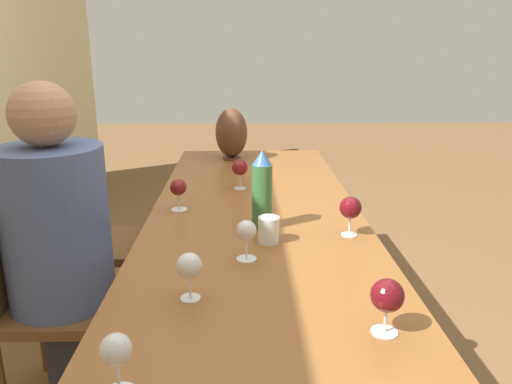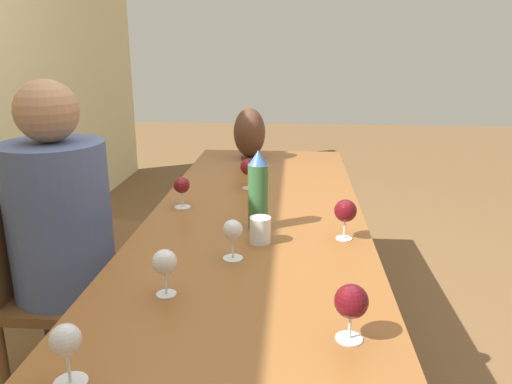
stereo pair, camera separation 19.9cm
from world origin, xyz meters
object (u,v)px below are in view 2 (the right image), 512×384
chair_far (106,232)px  wine_glass_5 (351,302)px  water_bottle (258,191)px  wine_glass_2 (345,211)px  wine_glass_3 (182,186)px  wine_glass_1 (248,167)px  wine_glass_6 (165,263)px  vase (249,133)px  chair_near (52,285)px  water_tumbler (260,230)px  wine_glass_0 (233,231)px  person_near (65,238)px  wine_glass_4 (66,342)px

chair_far → wine_glass_5: bearing=-139.3°
wine_glass_5 → water_bottle: bearing=20.5°
wine_glass_2 → wine_glass_3: 0.72m
wine_glass_1 → wine_glass_6: 1.08m
wine_glass_2 → wine_glass_1: bearing=33.1°
water_bottle → chair_far: size_ratio=0.35×
vase → wine_glass_2: (-1.25, -0.45, -0.05)m
wine_glass_3 → chair_near: size_ratio=0.16×
water_tumbler → chair_far: (0.70, 0.84, -0.30)m
wine_glass_0 → wine_glass_3: bearing=28.9°
vase → wine_glass_0: 1.45m
water_bottle → wine_glass_3: water_bottle is taller
water_tumbler → wine_glass_2: (0.06, -0.30, 0.06)m
wine_glass_0 → wine_glass_2: (0.20, -0.37, 0.01)m
wine_glass_0 → wine_glass_5: bearing=-142.7°
vase → wine_glass_3: bearing=168.0°
chair_far → wine_glass_1: bearing=-91.7°
wine_glass_2 → person_near: 1.07m
chair_near → person_near: person_near is taller
vase → chair_far: 1.00m
wine_glass_0 → wine_glass_4: 0.69m
water_bottle → vase: 1.17m
wine_glass_3 → vase: bearing=-12.0°
chair_near → wine_glass_6: bearing=-129.6°
water_bottle → person_near: size_ratio=0.23×
vase → wine_glass_0: size_ratio=2.29×
water_bottle → wine_glass_6: size_ratio=2.23×
wine_glass_1 → wine_glass_6: size_ratio=1.08×
water_bottle → wine_glass_5: bearing=-159.5°
person_near → wine_glass_4: bearing=-154.4°
wine_glass_0 → wine_glass_4: bearing=158.1°
chair_far → wine_glass_6: bearing=-151.0°
vase → chair_far: size_ratio=0.36×
wine_glass_1 → chair_near: (-0.57, 0.74, -0.36)m
water_tumbler → wine_glass_0: size_ratio=0.70×
wine_glass_1 → wine_glass_6: bearing=173.1°
water_tumbler → person_near: bearing=82.1°
wine_glass_2 → wine_glass_6: size_ratio=1.09×
wine_glass_1 → wine_glass_4: (-1.46, 0.23, -0.01)m
water_bottle → wine_glass_5: water_bottle is taller
wine_glass_0 → water_tumbler: bearing=-29.0°
water_bottle → chair_far: bearing=56.2°
wine_glass_4 → water_bottle: bearing=-18.9°
wine_glass_5 → chair_far: bearing=40.7°
vase → wine_glass_5: vase is taller
wine_glass_3 → chair_far: size_ratio=0.16×
wine_glass_1 → wine_glass_3: size_ratio=1.09×
wine_glass_2 → wine_glass_4: wine_glass_2 is taller
wine_glass_3 → wine_glass_4: (-1.14, -0.02, 0.00)m
wine_glass_6 → wine_glass_3: bearing=9.2°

